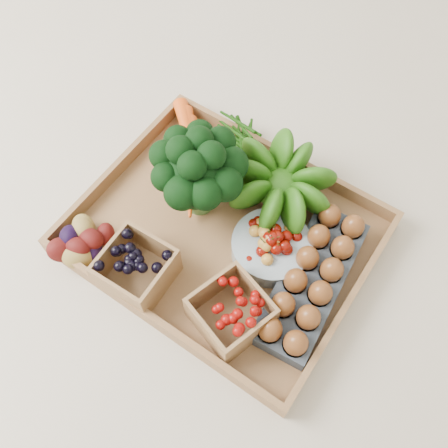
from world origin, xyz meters
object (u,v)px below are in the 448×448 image
Objects in this scene: egg_carton at (311,282)px; tray at (224,237)px; broccoli at (198,184)px; cherry_bowl at (271,247)px.

tray is at bearing 175.56° from egg_carton.
tray is 2.98× the size of broccoli.
broccoli is 0.60× the size of egg_carton.
cherry_bowl reaches higher than tray.
egg_carton is (0.28, -0.03, -0.05)m from broccoli.
tray is 0.10m from cherry_bowl.
egg_carton reaches higher than tray.
tray is at bearing -168.02° from cherry_bowl.
broccoli is 1.20× the size of cherry_bowl.
egg_carton is at bearing -10.04° from cherry_bowl.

